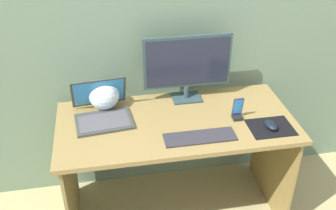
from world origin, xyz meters
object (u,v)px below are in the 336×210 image
laptop (102,111)px  fishbowl (104,95)px  monitor (187,65)px  mouse (271,125)px  keyboard_external (200,137)px  phone_in_dock (237,111)px

laptop → fishbowl: bearing=81.3°
fishbowl → monitor: bearing=1.7°
laptop → fishbowl: laptop is taller
monitor → mouse: bearing=-45.2°
keyboard_external → phone_in_dock: size_ratio=2.84×
fishbowl → keyboard_external: 0.65m
phone_in_dock → laptop: bearing=169.6°
laptop → phone_in_dock: 0.79m
monitor → keyboard_external: size_ratio=1.37×
keyboard_external → phone_in_dock: bearing=29.7°
keyboard_external → phone_in_dock: (0.26, 0.15, 0.04)m
fishbowl → mouse: (0.92, -0.39, -0.07)m
monitor → phone_in_dock: monitor is taller
fishbowl → keyboard_external: size_ratio=0.47×
laptop → keyboard_external: size_ratio=0.89×
monitor → mouse: 0.61m
fishbowl → phone_in_dock: bearing=-18.8°
mouse → keyboard_external: bearing=174.3°
monitor → fishbowl: (-0.51, -0.02, -0.15)m
laptop → mouse: 0.97m
laptop → keyboard_external: laptop is taller
mouse → phone_in_dock: (-0.16, 0.13, 0.03)m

